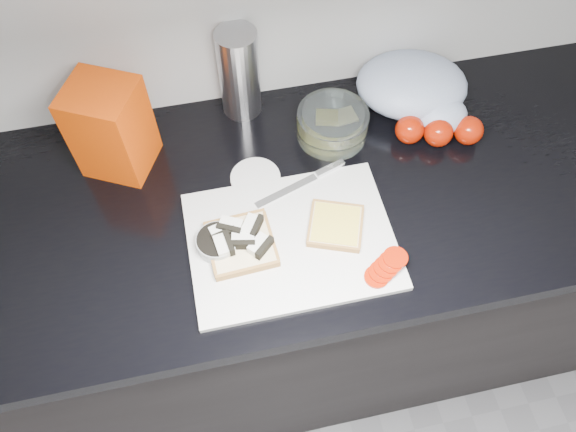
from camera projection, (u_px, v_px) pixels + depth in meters
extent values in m
cube|color=black|center=(302.00, 286.00, 1.57)|extent=(3.50, 0.60, 0.86)
cube|color=black|center=(306.00, 196.00, 1.19)|extent=(3.50, 0.64, 0.04)
cube|color=silver|center=(291.00, 241.00, 1.10)|extent=(0.40, 0.30, 0.01)
cube|color=beige|center=(241.00, 244.00, 1.08)|extent=(0.13, 0.13, 0.02)
cube|color=silver|center=(221.00, 230.00, 1.08)|extent=(0.05, 0.04, 0.02)
cube|color=black|center=(221.00, 230.00, 1.08)|extent=(0.05, 0.02, 0.02)
cube|color=silver|center=(231.00, 225.00, 1.08)|extent=(0.05, 0.04, 0.02)
cube|color=black|center=(231.00, 225.00, 1.08)|extent=(0.05, 0.03, 0.02)
cube|color=silver|center=(251.00, 225.00, 1.08)|extent=(0.04, 0.05, 0.02)
cube|color=black|center=(251.00, 225.00, 1.08)|extent=(0.03, 0.05, 0.02)
cube|color=silver|center=(222.00, 245.00, 1.06)|extent=(0.03, 0.05, 0.02)
cube|color=black|center=(222.00, 245.00, 1.06)|extent=(0.02, 0.05, 0.02)
cube|color=silver|center=(243.00, 239.00, 1.07)|extent=(0.05, 0.03, 0.02)
cube|color=black|center=(243.00, 239.00, 1.07)|extent=(0.05, 0.02, 0.02)
cube|color=silver|center=(259.00, 245.00, 1.06)|extent=(0.05, 0.05, 0.02)
cube|color=black|center=(259.00, 245.00, 1.06)|extent=(0.04, 0.04, 0.02)
cube|color=beige|center=(336.00, 226.00, 1.11)|extent=(0.13, 0.13, 0.01)
cube|color=gold|center=(336.00, 224.00, 1.10)|extent=(0.12, 0.12, 0.00)
cylinder|color=#9A1703|center=(377.00, 277.00, 1.05)|extent=(0.05, 0.05, 0.01)
cylinder|color=#9A1703|center=(381.00, 272.00, 1.05)|extent=(0.05, 0.05, 0.01)
cylinder|color=#9A1703|center=(386.00, 267.00, 1.05)|extent=(0.05, 0.05, 0.01)
cylinder|color=#9A1703|center=(391.00, 262.00, 1.06)|extent=(0.06, 0.06, 0.01)
cylinder|color=#9A1703|center=(395.00, 258.00, 1.06)|extent=(0.06, 0.06, 0.01)
cube|color=silver|center=(286.00, 191.00, 1.16)|extent=(0.14, 0.06, 0.00)
cube|color=silver|center=(330.00, 168.00, 1.19)|extent=(0.07, 0.03, 0.01)
cylinder|color=#999D9D|center=(218.00, 244.00, 1.08)|extent=(0.08, 0.08, 0.04)
cylinder|color=black|center=(217.00, 240.00, 1.07)|extent=(0.08, 0.08, 0.01)
cylinder|color=silver|center=(255.00, 178.00, 1.19)|extent=(0.12, 0.12, 0.01)
cylinder|color=silver|center=(332.00, 124.00, 1.23)|extent=(0.16, 0.16, 0.07)
cube|color=gold|center=(326.00, 125.00, 1.23)|extent=(0.06, 0.05, 0.03)
cube|color=#EAD58C|center=(343.00, 126.00, 1.25)|extent=(0.06, 0.05, 0.01)
cube|color=red|center=(111.00, 128.00, 1.13)|extent=(0.17, 0.17, 0.21)
cylinder|color=#A9A9AE|center=(239.00, 73.00, 1.21)|extent=(0.09, 0.09, 0.21)
ellipsoid|color=#A1ADC7|center=(412.00, 85.00, 1.26)|extent=(0.29, 0.26, 0.11)
ellipsoid|color=#A1ADC7|center=(440.00, 114.00, 1.24)|extent=(0.14, 0.13, 0.08)
sphere|color=#9A1703|center=(438.00, 132.00, 1.22)|extent=(0.06, 0.06, 0.06)
sphere|color=#9A1703|center=(469.00, 131.00, 1.22)|extent=(0.06, 0.06, 0.06)
sphere|color=#9A1703|center=(410.00, 130.00, 1.22)|extent=(0.06, 0.06, 0.06)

